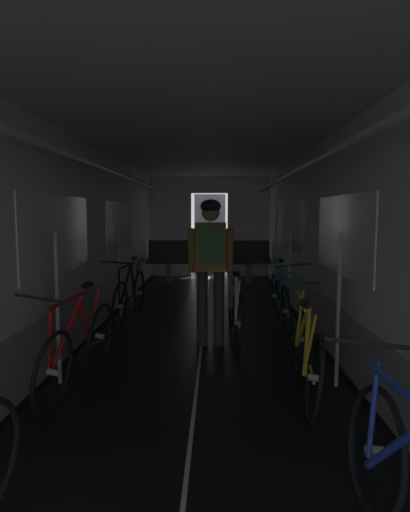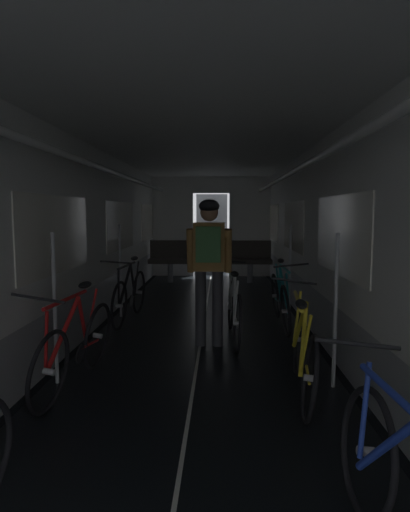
{
  "view_description": "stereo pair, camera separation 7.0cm",
  "coord_description": "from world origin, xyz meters",
  "px_view_note": "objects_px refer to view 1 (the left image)",
  "views": [
    {
      "loc": [
        0.18,
        -1.78,
        1.58
      ],
      "look_at": [
        0.0,
        4.93,
        0.91
      ],
      "focal_mm": 30.69,
      "sensor_mm": 36.0,
      "label": 1
    },
    {
      "loc": [
        0.25,
        -1.77,
        1.58
      ],
      "look_at": [
        0.0,
        4.93,
        0.91
      ],
      "focal_mm": 30.69,
      "sensor_mm": 36.0,
      "label": 2
    }
  ],
  "objects_px": {
    "bench_seat_far_right": "(248,257)",
    "bicycle_white_in_aisle": "(235,309)",
    "bench_seat_far_left": "(169,257)",
    "bicycle_teal": "(281,299)",
    "bicycle_black": "(130,295)",
    "bicycle_yellow": "(307,351)",
    "person_cyclist_aisle": "(211,256)",
    "bicycle_red": "(79,346)"
  },
  "relations": [
    {
      "from": "bicycle_yellow",
      "to": "bicycle_white_in_aisle",
      "type": "height_order",
      "value": "bicycle_yellow"
    },
    {
      "from": "bicycle_teal",
      "to": "bicycle_yellow",
      "type": "relative_size",
      "value": 1.0
    },
    {
      "from": "bicycle_yellow",
      "to": "person_cyclist_aisle",
      "type": "relative_size",
      "value": 0.98
    },
    {
      "from": "bench_seat_far_right",
      "to": "bicycle_teal",
      "type": "xyz_separation_m",
      "value": [
        0.17,
        -3.85,
        -0.19
      ]
    },
    {
      "from": "bench_seat_far_right",
      "to": "person_cyclist_aisle",
      "type": "xyz_separation_m",
      "value": [
        -0.79,
        -4.79,
        0.5
      ]
    },
    {
      "from": "bicycle_red",
      "to": "bicycle_black",
      "type": "distance_m",
      "value": 2.42
    },
    {
      "from": "bicycle_teal",
      "to": "bicycle_red",
      "type": "bearing_deg",
      "value": -134.01
    },
    {
      "from": "bench_seat_far_right",
      "to": "bicycle_red",
      "type": "xyz_separation_m",
      "value": [
        -1.95,
        -6.06,
        -0.19
      ]
    },
    {
      "from": "bicycle_yellow",
      "to": "bench_seat_far_right",
      "type": "bearing_deg",
      "value": 90.63
    },
    {
      "from": "bicycle_red",
      "to": "bench_seat_far_left",
      "type": "bearing_deg",
      "value": 88.55
    },
    {
      "from": "bench_seat_far_left",
      "to": "bicycle_white_in_aisle",
      "type": "relative_size",
      "value": 0.58
    },
    {
      "from": "bench_seat_far_left",
      "to": "bicycle_red",
      "type": "distance_m",
      "value": 6.06
    },
    {
      "from": "bench_seat_far_left",
      "to": "bicycle_teal",
      "type": "bearing_deg",
      "value": -62.87
    },
    {
      "from": "bench_seat_far_left",
      "to": "bench_seat_far_right",
      "type": "xyz_separation_m",
      "value": [
        1.8,
        0.0,
        0.0
      ]
    },
    {
      "from": "bicycle_teal",
      "to": "bicycle_yellow",
      "type": "xyz_separation_m",
      "value": [
        -0.11,
        -2.28,
        -0.0
      ]
    },
    {
      "from": "bicycle_teal",
      "to": "person_cyclist_aisle",
      "type": "xyz_separation_m",
      "value": [
        -0.96,
        -0.93,
        0.69
      ]
    },
    {
      "from": "bench_seat_far_right",
      "to": "bicycle_teal",
      "type": "relative_size",
      "value": 0.58
    },
    {
      "from": "bench_seat_far_left",
      "to": "bicycle_white_in_aisle",
      "type": "bearing_deg",
      "value": -73.82
    },
    {
      "from": "bench_seat_far_right",
      "to": "bicycle_yellow",
      "type": "xyz_separation_m",
      "value": [
        0.07,
        -6.13,
        -0.19
      ]
    },
    {
      "from": "bicycle_white_in_aisle",
      "to": "bicycle_red",
      "type": "bearing_deg",
      "value": -133.67
    },
    {
      "from": "bicycle_red",
      "to": "bicycle_yellow",
      "type": "xyz_separation_m",
      "value": [
        2.02,
        -0.08,
        0.0
      ]
    },
    {
      "from": "bicycle_teal",
      "to": "person_cyclist_aisle",
      "type": "relative_size",
      "value": 0.98
    },
    {
      "from": "bench_seat_far_left",
      "to": "bicycle_red",
      "type": "bearing_deg",
      "value": -91.45
    },
    {
      "from": "bench_seat_far_left",
      "to": "bicycle_yellow",
      "type": "relative_size",
      "value": 0.58
    },
    {
      "from": "bicycle_black",
      "to": "bicycle_yellow",
      "type": "xyz_separation_m",
      "value": [
        2.04,
        -2.5,
        -0.0
      ]
    },
    {
      "from": "bench_seat_far_right",
      "to": "bicycle_black",
      "type": "bearing_deg",
      "value": -118.51
    },
    {
      "from": "bench_seat_far_left",
      "to": "person_cyclist_aisle",
      "type": "xyz_separation_m",
      "value": [
        1.01,
        -4.79,
        0.5
      ]
    },
    {
      "from": "bench_seat_far_right",
      "to": "bicycle_white_in_aisle",
      "type": "xyz_separation_m",
      "value": [
        -0.49,
        -4.52,
        -0.18
      ]
    },
    {
      "from": "bench_seat_far_right",
      "to": "bicycle_red",
      "type": "distance_m",
      "value": 6.37
    },
    {
      "from": "bench_seat_far_right",
      "to": "person_cyclist_aisle",
      "type": "bearing_deg",
      "value": -99.37
    },
    {
      "from": "bench_seat_far_right",
      "to": "bicycle_black",
      "type": "xyz_separation_m",
      "value": [
        -1.97,
        -3.63,
        -0.18
      ]
    },
    {
      "from": "bicycle_red",
      "to": "person_cyclist_aisle",
      "type": "xyz_separation_m",
      "value": [
        1.16,
        1.27,
        0.69
      ]
    },
    {
      "from": "person_cyclist_aisle",
      "to": "bicycle_white_in_aisle",
      "type": "xyz_separation_m",
      "value": [
        0.3,
        0.26,
        -0.69
      ]
    },
    {
      "from": "bench_seat_far_left",
      "to": "person_cyclist_aisle",
      "type": "bearing_deg",
      "value": -78.09
    },
    {
      "from": "bench_seat_far_left",
      "to": "bicycle_white_in_aisle",
      "type": "xyz_separation_m",
      "value": [
        1.31,
        -4.52,
        -0.18
      ]
    },
    {
      "from": "bicycle_teal",
      "to": "bicycle_red",
      "type": "relative_size",
      "value": 1.0
    },
    {
      "from": "bicycle_red",
      "to": "person_cyclist_aisle",
      "type": "bearing_deg",
      "value": 47.52
    },
    {
      "from": "bench_seat_far_left",
      "to": "bicycle_teal",
      "type": "relative_size",
      "value": 0.58
    },
    {
      "from": "bicycle_black",
      "to": "bicycle_yellow",
      "type": "bearing_deg",
      "value": -50.76
    },
    {
      "from": "bicycle_black",
      "to": "bicycle_white_in_aisle",
      "type": "relative_size",
      "value": 1.0
    },
    {
      "from": "bench_seat_far_right",
      "to": "bicycle_black",
      "type": "distance_m",
      "value": 4.14
    },
    {
      "from": "bicycle_white_in_aisle",
      "to": "bench_seat_far_right",
      "type": "bearing_deg",
      "value": 83.84
    }
  ]
}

